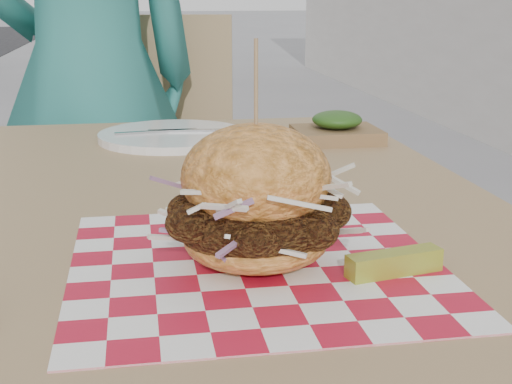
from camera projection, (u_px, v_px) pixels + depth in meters
diner at (89, 78)px, 1.74m from camera, size 0.68×0.55×1.62m
patio_table at (192, 259)px, 0.94m from camera, size 0.80×1.20×0.75m
patio_chair at (168, 163)px, 1.98m from camera, size 0.48×0.49×0.95m
paper_liner at (256, 264)px, 0.70m from camera, size 0.36×0.36×0.00m
sandwich at (256, 205)px, 0.69m from camera, size 0.19×0.19×0.22m
pickle_spear at (394, 263)px, 0.67m from camera, size 0.10×0.04×0.02m
place_setting at (173, 136)px, 1.30m from camera, size 0.27×0.27×0.02m
kraft_tray at (337, 129)px, 1.28m from camera, size 0.15×0.12×0.06m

